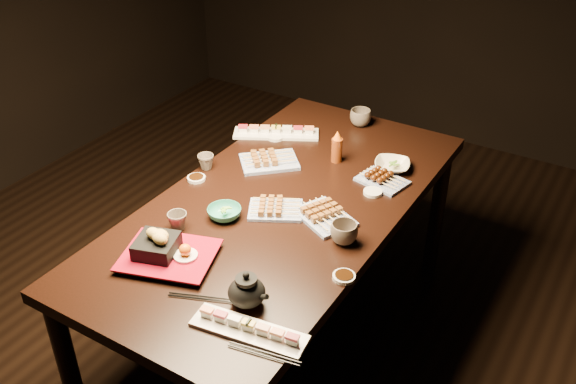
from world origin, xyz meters
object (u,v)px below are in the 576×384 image
object	(u,v)px
dining_table	(282,275)
teacup_near_left	(178,221)
yakitori_plate_center	(275,206)
yakitori_plate_left	(269,157)
edamame_bowl_cream	(392,166)
sushi_platter_near	(249,327)
teacup_far_right	(360,118)
sushi_platter_far	(276,130)
condiment_bottle	(337,146)
tempura_tray	(168,247)
teapot	(247,289)
yakitori_plate_right	(325,213)
edamame_bowl_green	(224,213)
teacup_far_left	(206,162)
teacup_mid_right	(344,233)

from	to	relation	value
dining_table	teacup_near_left	distance (m)	0.59
dining_table	yakitori_plate_center	world-z (taller)	yakitori_plate_center
yakitori_plate_left	edamame_bowl_cream	bearing A→B (deg)	-17.31
sushi_platter_near	edamame_bowl_cream	xyz separation A→B (m)	(-0.02, 1.13, -0.00)
yakitori_plate_center	teacup_far_right	world-z (taller)	teacup_far_right
sushi_platter_far	teacup_far_right	size ratio (longest dim) A/B	3.88
yakitori_plate_left	condiment_bottle	size ratio (longest dim) A/B	1.65
tempura_tray	teapot	world-z (taller)	teapot
dining_table	yakitori_plate_right	bearing A→B (deg)	-14.10
edamame_bowl_green	sushi_platter_far	bearing A→B (deg)	106.10
yakitori_plate_center	teacup_far_left	world-z (taller)	teacup_far_left
dining_table	tempura_tray	distance (m)	0.69
edamame_bowl_cream	condiment_bottle	world-z (taller)	condiment_bottle
teacup_far_left	teacup_far_right	size ratio (longest dim) A/B	0.69
edamame_bowl_cream	tempura_tray	bearing A→B (deg)	-112.78
yakitori_plate_right	teacup_far_right	bearing A→B (deg)	132.73
dining_table	teacup_far_left	xyz separation A→B (m)	(-0.42, 0.05, 0.41)
edamame_bowl_cream	yakitori_plate_left	bearing A→B (deg)	-154.12
teapot	dining_table	bearing A→B (deg)	112.06
sushi_platter_near	teacup_far_right	xyz separation A→B (m)	(-0.33, 1.44, 0.02)
edamame_bowl_green	teacup_mid_right	world-z (taller)	teacup_mid_right
teacup_far_left	condiment_bottle	distance (m)	0.57
yakitori_plate_center	edamame_bowl_green	xyz separation A→B (m)	(-0.14, -0.14, -0.01)
teacup_mid_right	condiment_bottle	size ratio (longest dim) A/B	0.68
yakitori_plate_left	teacup_mid_right	xyz separation A→B (m)	(0.54, -0.34, 0.01)
edamame_bowl_green	yakitori_plate_right	bearing A→B (deg)	30.03
teapot	teacup_mid_right	bearing A→B (deg)	76.52
sushi_platter_far	condiment_bottle	size ratio (longest dim) A/B	2.70
yakitori_plate_center	sushi_platter_far	bearing A→B (deg)	93.38
teacup_mid_right	teacup_far_left	xyz separation A→B (m)	(-0.75, 0.16, -0.01)
yakitori_plate_center	condiment_bottle	bearing A→B (deg)	59.17
condiment_bottle	edamame_bowl_green	bearing A→B (deg)	-104.93
teacup_near_left	teapot	size ratio (longest dim) A/B	0.52
yakitori_plate_center	edamame_bowl_cream	bearing A→B (deg)	35.70
teapot	teacup_far_left	bearing A→B (deg)	136.79
dining_table	condiment_bottle	bearing A→B (deg)	75.02
teacup_near_left	teacup_far_right	xyz separation A→B (m)	(0.20, 1.13, 0.01)
dining_table	teacup_far_left	distance (m)	0.59
yakitori_plate_center	edamame_bowl_cream	size ratio (longest dim) A/B	1.38
sushi_platter_far	teacup_far_left	world-z (taller)	teacup_far_left
yakitori_plate_right	teacup_mid_right	distance (m)	0.16
yakitori_plate_left	tempura_tray	world-z (taller)	tempura_tray
sushi_platter_near	teacup_mid_right	xyz separation A→B (m)	(0.04, 0.55, 0.02)
yakitori_plate_left	teapot	size ratio (longest dim) A/B	1.71
teacup_far_left	teacup_near_left	bearing A→B (deg)	-65.90
tempura_tray	teapot	size ratio (longest dim) A/B	2.22
sushi_platter_far	teapot	xyz separation A→B (m)	(0.54, -1.03, 0.04)
edamame_bowl_green	teacup_far_left	bearing A→B (deg)	137.89
teapot	teacup_far_right	bearing A→B (deg)	101.36
yakitori_plate_right	edamame_bowl_cream	distance (m)	0.48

